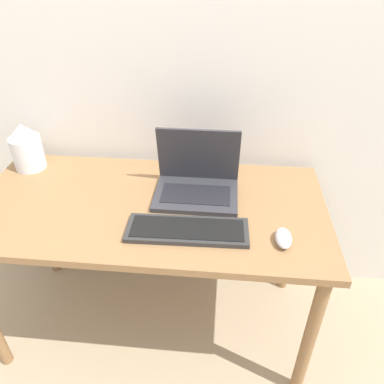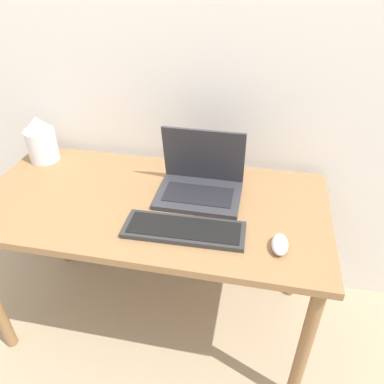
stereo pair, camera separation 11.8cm
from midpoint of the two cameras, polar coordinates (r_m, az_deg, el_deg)
ground_plane at (r=1.85m, az=-6.10°, el=-26.68°), size 12.00×12.00×0.00m
wall_back at (r=1.66m, az=-0.97°, el=21.79°), size 6.00×0.05×2.50m
desk at (r=1.56m, az=-3.95°, el=-3.97°), size 1.41×0.69×0.73m
laptop at (r=1.53m, az=3.52°, el=1.62°), size 0.34×0.25×0.27m
keyboard at (r=1.35m, az=1.31°, el=-5.84°), size 0.44×0.16×0.02m
mouse at (r=1.33m, az=15.76°, el=-7.78°), size 0.06×0.11×0.04m
vase at (r=1.86m, az=-20.40°, el=7.50°), size 0.14×0.14×0.22m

